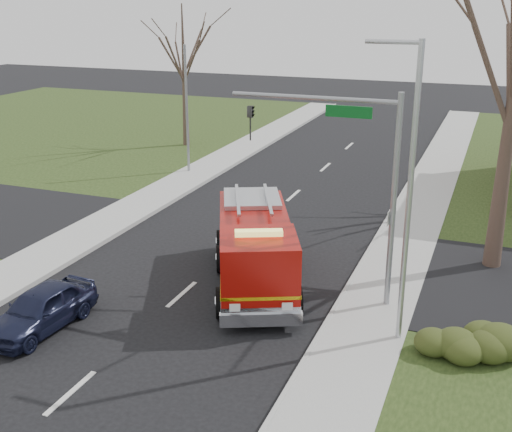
% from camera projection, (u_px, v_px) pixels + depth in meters
% --- Properties ---
extents(ground, '(120.00, 120.00, 0.00)m').
position_uv_depth(ground, '(182.00, 294.00, 21.28)').
color(ground, black).
rests_on(ground, ground).
extents(sidewalk_right, '(2.40, 80.00, 0.15)m').
position_uv_depth(sidewalk_right, '(367.00, 325.00, 19.14)').
color(sidewalk_right, '#989993').
rests_on(sidewalk_right, ground).
extents(sidewalk_left, '(2.40, 80.00, 0.15)m').
position_uv_depth(sidewalk_left, '(30.00, 266.00, 23.37)').
color(sidewalk_left, '#989993').
rests_on(sidewalk_left, ground).
extents(hedge_corner, '(2.80, 2.00, 0.90)m').
position_uv_depth(hedge_corner, '(464.00, 343.00, 17.14)').
color(hedge_corner, '#2E3814').
rests_on(hedge_corner, lawn_right).
extents(bare_tree_left, '(4.50, 4.50, 9.00)m').
position_uv_depth(bare_tree_left, '(184.00, 60.00, 40.54)').
color(bare_tree_left, '#3C2B23').
rests_on(bare_tree_left, ground).
extents(traffic_signal_mast, '(5.29, 0.18, 6.80)m').
position_uv_depth(traffic_signal_mast, '(353.00, 160.00, 19.30)').
color(traffic_signal_mast, gray).
rests_on(traffic_signal_mast, ground).
extents(streetlight_pole, '(1.48, 0.16, 8.40)m').
position_uv_depth(streetlight_pole, '(408.00, 189.00, 16.93)').
color(streetlight_pole, '#B7BABF').
rests_on(streetlight_pole, ground).
extents(utility_pole_far, '(0.14, 0.14, 7.00)m').
position_uv_depth(utility_pole_far, '(187.00, 111.00, 34.82)').
color(utility_pole_far, gray).
rests_on(utility_pole_far, ground).
extents(fire_engine, '(4.99, 7.31, 2.80)m').
position_uv_depth(fire_engine, '(255.00, 251.00, 21.57)').
color(fire_engine, '#930B06').
rests_on(fire_engine, ground).
extents(parked_car_maroon, '(1.82, 3.91, 1.30)m').
position_uv_depth(parked_car_maroon, '(41.00, 309.00, 18.89)').
color(parked_car_maroon, black).
rests_on(parked_car_maroon, ground).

